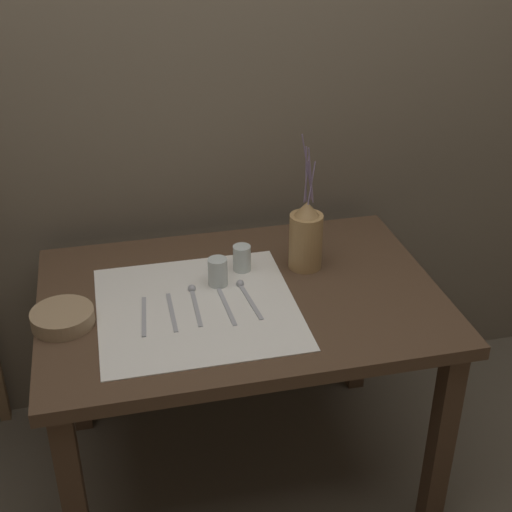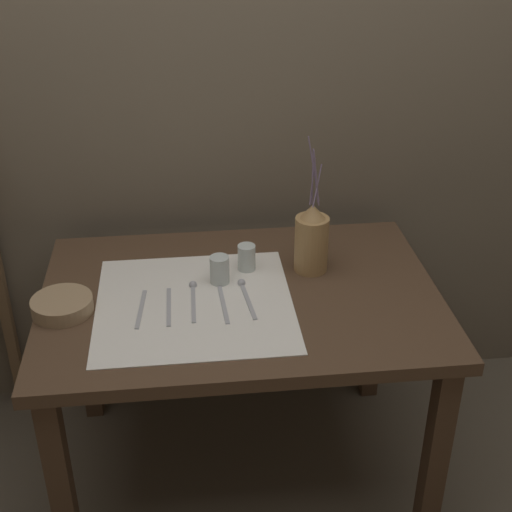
# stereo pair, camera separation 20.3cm
# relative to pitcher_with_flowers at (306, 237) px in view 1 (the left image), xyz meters

# --- Properties ---
(ground_plane) EXTENTS (12.00, 12.00, 0.00)m
(ground_plane) POSITION_rel_pitcher_with_flowers_xyz_m (-0.23, -0.11, -0.81)
(ground_plane) COLOR brown
(stone_wall_back) EXTENTS (7.00, 0.06, 2.40)m
(stone_wall_back) POSITION_rel_pitcher_with_flowers_xyz_m (-0.23, 0.40, 0.39)
(stone_wall_back) COLOR #6B5E4C
(stone_wall_back) RESTS_ON ground_plane
(wooden_table) EXTENTS (1.16, 0.80, 0.70)m
(wooden_table) POSITION_rel_pitcher_with_flowers_xyz_m (-0.23, -0.11, -0.19)
(wooden_table) COLOR #4C3523
(wooden_table) RESTS_ON ground_plane
(linen_cloth) EXTENTS (0.56, 0.55, 0.00)m
(linen_cloth) POSITION_rel_pitcher_with_flowers_xyz_m (-0.36, -0.16, -0.10)
(linen_cloth) COLOR white
(linen_cloth) RESTS_ON wooden_table
(pitcher_with_flowers) EXTENTS (0.10, 0.10, 0.43)m
(pitcher_with_flowers) POSITION_rel_pitcher_with_flowers_xyz_m (0.00, 0.00, 0.00)
(pitcher_with_flowers) COLOR #A87F4C
(pitcher_with_flowers) RESTS_ON wooden_table
(wooden_bowl) EXTENTS (0.17, 0.17, 0.04)m
(wooden_bowl) POSITION_rel_pitcher_with_flowers_xyz_m (-0.73, -0.16, -0.08)
(wooden_bowl) COLOR #9E7F5B
(wooden_bowl) RESTS_ON wooden_table
(glass_tumbler_near) EXTENTS (0.06, 0.06, 0.09)m
(glass_tumbler_near) POSITION_rel_pitcher_with_flowers_xyz_m (-0.28, -0.05, -0.06)
(glass_tumbler_near) COLOR silver
(glass_tumbler_near) RESTS_ON wooden_table
(glass_tumbler_far) EXTENTS (0.05, 0.05, 0.08)m
(glass_tumbler_far) POSITION_rel_pitcher_with_flowers_xyz_m (-0.20, 0.02, -0.06)
(glass_tumbler_far) COLOR silver
(glass_tumbler_far) RESTS_ON wooden_table
(fork_inner) EXTENTS (0.03, 0.19, 0.00)m
(fork_inner) POSITION_rel_pitcher_with_flowers_xyz_m (-0.51, -0.17, -0.10)
(fork_inner) COLOR #A8A8AD
(fork_inner) RESTS_ON wooden_table
(knife_center) EXTENTS (0.01, 0.19, 0.00)m
(knife_center) POSITION_rel_pitcher_with_flowers_xyz_m (-0.44, -0.17, -0.10)
(knife_center) COLOR #A8A8AD
(knife_center) RESTS_ON wooden_table
(spoon_inner) EXTENTS (0.02, 0.21, 0.02)m
(spoon_inner) POSITION_rel_pitcher_with_flowers_xyz_m (-0.37, -0.10, -0.10)
(spoon_inner) COLOR #A8A8AD
(spoon_inner) RESTS_ON wooden_table
(fork_outer) EXTENTS (0.02, 0.19, 0.00)m
(fork_outer) POSITION_rel_pitcher_with_flowers_xyz_m (-0.28, -0.18, -0.10)
(fork_outer) COLOR #A8A8AD
(fork_outer) RESTS_ON wooden_table
(spoon_outer) EXTENTS (0.04, 0.20, 0.02)m
(spoon_outer) POSITION_rel_pitcher_with_flowers_xyz_m (-0.22, -0.11, -0.10)
(spoon_outer) COLOR #A8A8AD
(spoon_outer) RESTS_ON wooden_table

